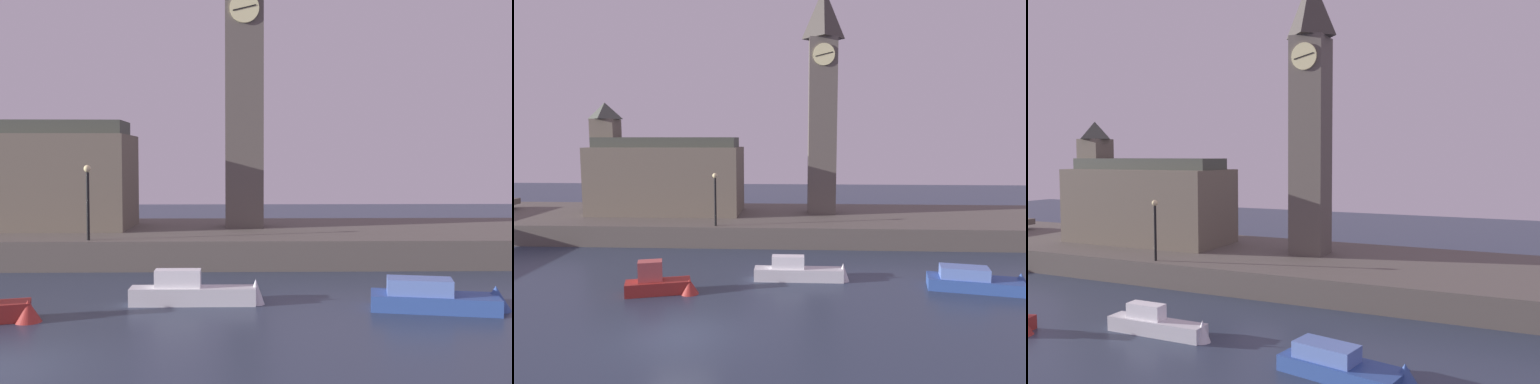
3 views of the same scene
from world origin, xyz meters
The scene contains 6 objects.
far_embankment centered at (0.00, 20.00, 0.75)m, with size 70.00×12.00×1.50m, color #5B544C.
clock_tower centered at (6.64, 20.75, 10.78)m, with size 2.42×2.46×17.91m.
parliament_hall centered at (-6.44, 20.35, 4.58)m, with size 12.17×5.37×9.03m.
streetlamp centered at (-1.09, 14.65, 3.83)m, with size 0.36×0.36×3.72m.
boat_ferry_white centered at (5.01, 7.22, 0.45)m, with size 5.17×0.95×1.56m.
boat_tour_blue centered at (14.06, 6.13, 0.41)m, with size 5.48×2.46×1.42m.
Camera 1 is at (6.58, -16.25, 5.49)m, focal length 43.92 mm.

